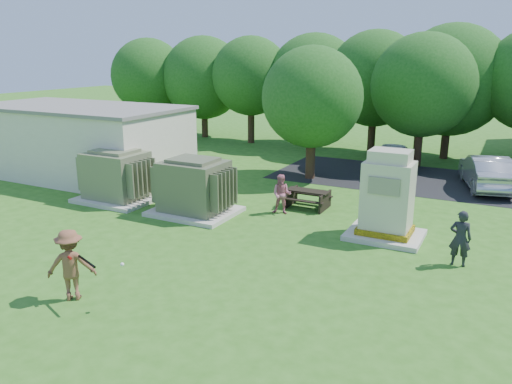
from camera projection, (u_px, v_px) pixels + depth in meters
The scene contains 15 objects.
ground at pixel (188, 274), 13.34m from camera, with size 120.00×120.00×0.00m, color #2D6619.
service_building at pixel (80, 143), 23.76m from camera, with size 10.00×5.00×3.20m, color beige.
service_building_roof at pixel (77, 107), 23.31m from camera, with size 10.20×5.20×0.15m, color slate.
parking_strip at pixel (498, 188), 21.80m from camera, with size 20.00×6.00×0.01m, color #232326.
transformer_left at pixel (117, 177), 19.80m from camera, with size 3.00×2.40×2.07m.
transformer_right at pixel (194, 188), 18.17m from camera, with size 3.00×2.40×2.07m.
generator_cabinet at pixel (387, 200), 15.70m from camera, with size 2.34×1.91×2.85m.
picnic_table at pixel (308, 197), 19.00m from camera, with size 1.61×1.21×0.69m.
batter at pixel (71, 265), 11.81m from camera, with size 1.13×0.65×1.75m, color brown.
person_by_generator at pixel (460, 238), 13.71m from camera, with size 0.58×0.38×1.60m, color black.
person_at_picnic at pixel (282, 194), 18.19m from camera, with size 0.72×0.56×1.48m, color #C5687C.
car_white at pixel (391, 159), 24.21m from camera, with size 1.72×4.27×1.46m, color white.
car_silver_a at pixel (486, 172), 21.62m from camera, with size 1.57×4.49×1.48m, color #ACACB1.
batting_equipment at pixel (89, 261), 11.35m from camera, with size 1.51×0.50×0.10m.
tree_row at pixel (406, 83), 27.29m from camera, with size 41.30×13.30×7.30m.
Camera 1 is at (7.25, -10.05, 5.71)m, focal length 35.00 mm.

